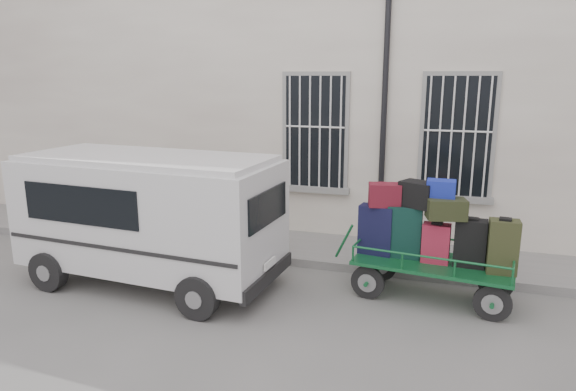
% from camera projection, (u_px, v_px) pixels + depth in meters
% --- Properties ---
extents(ground, '(80.00, 80.00, 0.00)m').
position_uv_depth(ground, '(291.00, 300.00, 7.87)').
color(ground, '#62625E').
rests_on(ground, ground).
extents(building, '(24.00, 5.15, 6.00)m').
position_uv_depth(building, '(358.00, 91.00, 12.30)').
color(building, beige).
rests_on(building, ground).
extents(sidewalk, '(24.00, 1.70, 0.15)m').
position_uv_depth(sidewalk, '(324.00, 250.00, 9.90)').
color(sidewalk, gray).
rests_on(sidewalk, ground).
extents(luggage_cart, '(2.78, 1.34, 1.86)m').
position_uv_depth(luggage_cart, '(429.00, 238.00, 7.72)').
color(luggage_cart, black).
rests_on(luggage_cart, ground).
extents(van, '(4.35, 2.16, 2.13)m').
position_uv_depth(van, '(149.00, 211.00, 8.25)').
color(van, silver).
rests_on(van, ground).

